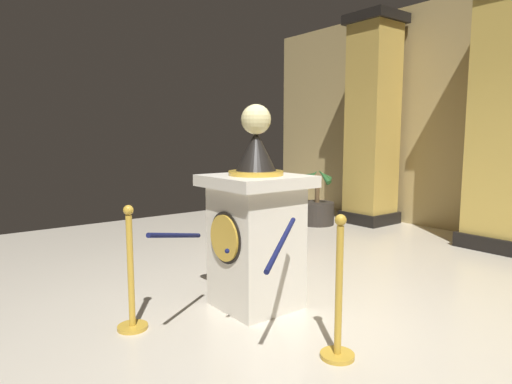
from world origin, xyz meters
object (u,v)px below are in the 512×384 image
pedestal_clock (256,228)px  stanchion_far (338,309)px  potted_palm_left (317,210)px  cafe_table (250,213)px  cafe_chair_red (273,213)px  stanchion_near (131,287)px

pedestal_clock → stanchion_far: (1.09, -0.12, -0.37)m
potted_palm_left → cafe_table: 1.99m
potted_palm_left → cafe_chair_red: potted_palm_left is taller
stanchion_near → cafe_chair_red: (-0.90, 2.20, 0.22)m
cafe_chair_red → potted_palm_left: bearing=120.6°
stanchion_near → stanchion_far: (1.31, 0.95, 0.00)m
stanchion_near → stanchion_far: bearing=36.0°
cafe_table → cafe_chair_red: 0.61m
stanchion_far → cafe_table: (-2.80, 1.33, 0.13)m
pedestal_clock → stanchion_far: size_ratio=1.78×
stanchion_near → potted_palm_left: bearing=116.4°
stanchion_far → pedestal_clock: bearing=173.6°
potted_palm_left → stanchion_near: bearing=-63.6°
stanchion_near → stanchion_far: 1.62m
cafe_table → cafe_chair_red: cafe_chair_red is taller
pedestal_clock → stanchion_far: pedestal_clock is taller
pedestal_clock → stanchion_near: (-0.22, -1.07, -0.37)m
stanchion_near → stanchion_far: stanchion_far is taller
pedestal_clock → cafe_table: pedestal_clock is taller
potted_palm_left → pedestal_clock: bearing=-53.6°
stanchion_far → cafe_table: size_ratio=1.36×
stanchion_far → cafe_chair_red: 2.55m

